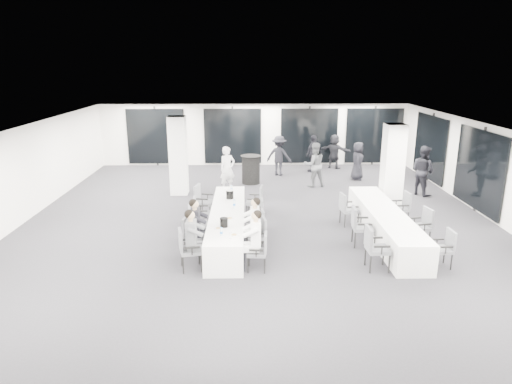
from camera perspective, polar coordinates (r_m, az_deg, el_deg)
room at (r=14.35m, az=3.81°, el=2.92°), size 14.04×16.04×2.84m
column_left at (r=16.52m, az=-9.70°, el=4.49°), size 0.60×0.60×2.80m
column_right at (r=14.89m, az=16.67°, el=2.81°), size 0.60×0.60×2.80m
banquet_table_main at (r=12.43m, az=-3.59°, el=-4.00°), size 0.90×5.00×0.75m
banquet_table_side at (r=12.89m, az=15.79°, el=-3.87°), size 0.90×5.00×0.75m
cocktail_table at (r=17.89m, az=-0.65°, el=2.85°), size 0.80×0.80×1.11m
chair_main_left_near at (r=10.56m, az=-8.61°, el=-6.81°), size 0.59×0.62×0.97m
chair_main_left_second at (r=11.35m, az=-8.07°, el=-5.15°), size 0.56×0.60×0.97m
chair_main_left_mid at (r=12.16m, az=-7.61°, el=-3.65°), size 0.56×0.60×0.98m
chair_main_left_fourth at (r=13.09m, az=-7.12°, el=-2.36°), size 0.49×0.54×0.92m
chair_main_left_far at (r=14.00m, az=-6.75°, el=-0.89°), size 0.61×0.65×1.02m
chair_main_right_near at (r=10.44m, az=0.51°, el=-7.18°), size 0.48×0.52×0.89m
chair_main_right_second at (r=11.37m, az=0.36°, el=-5.15°), size 0.53×0.56×0.90m
chair_main_right_mid at (r=12.04m, az=0.27°, el=-4.03°), size 0.49×0.53×0.87m
chair_main_right_fourth at (r=12.90m, az=0.18°, el=-2.57°), size 0.46×0.52×0.90m
chair_main_right_far at (r=13.99m, az=0.10°, el=-0.93°), size 0.55×0.59×0.97m
chair_side_left_near at (r=10.79m, az=14.57°, el=-6.50°), size 0.53×0.59×1.02m
chair_side_left_mid at (r=12.09m, az=12.79°, el=-3.91°), size 0.55×0.61×1.03m
chair_side_left_far at (r=13.53m, az=11.29°, el=-1.87°), size 0.55×0.59×0.95m
chair_side_right_near at (r=11.47m, az=22.51°, el=-6.25°), size 0.46×0.52×0.90m
chair_side_right_mid at (r=12.67m, az=20.08°, el=-3.75°), size 0.56×0.60×0.97m
chair_side_right_far at (r=14.09m, az=17.81°, el=-1.62°), size 0.52×0.57×0.95m
seated_guest_a at (r=10.46m, az=-7.75°, el=-5.48°), size 0.50×0.38×1.44m
seated_guest_b at (r=11.23m, az=-7.29°, el=-3.94°), size 0.50×0.38×1.44m
seated_guest_c at (r=10.33m, az=-0.38°, el=-5.61°), size 0.50×0.38×1.44m
seated_guest_d at (r=11.25m, az=-0.45°, el=-3.77°), size 0.50×0.38×1.44m
standing_guest_a at (r=16.77m, az=-3.59°, el=3.26°), size 0.87×0.83×1.88m
standing_guest_b at (r=17.48m, az=7.30°, el=3.77°), size 1.02×0.74×1.93m
standing_guest_c at (r=19.16m, az=2.90°, el=4.89°), size 1.37×1.02×1.90m
standing_guest_d at (r=19.91m, az=7.23°, el=5.11°), size 1.21×1.17×1.84m
standing_guest_e at (r=18.86m, az=12.61°, el=4.10°), size 0.70×0.94×1.74m
standing_guest_f at (r=20.73m, az=9.78°, el=5.30°), size 1.68×1.40×1.75m
standing_guest_h at (r=17.28m, az=20.17°, el=2.92°), size 1.00×1.14×2.02m
ice_bucket_near at (r=11.11m, az=-4.03°, el=-3.81°), size 0.20×0.20×0.22m
ice_bucket_far at (r=13.38m, az=-3.30°, el=-0.30°), size 0.22×0.22×0.25m
water_bottle_a at (r=10.55m, az=-4.36°, el=-4.98°), size 0.06×0.06×0.20m
water_bottle_b at (r=12.54m, az=-2.73°, el=-1.49°), size 0.07×0.07×0.22m
water_bottle_c at (r=14.08m, az=-3.09°, el=0.42°), size 0.06×0.06×0.20m
plate_a at (r=11.02m, az=-4.74°, el=-4.54°), size 0.20×0.20×0.03m
plate_b at (r=10.60m, az=-2.76°, el=-5.35°), size 0.21×0.21×0.03m
plate_c at (r=11.70m, az=-3.34°, el=-3.28°), size 0.22×0.22×0.03m
wine_glass at (r=10.36m, az=-3.27°, el=-5.11°), size 0.07×0.07×0.19m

